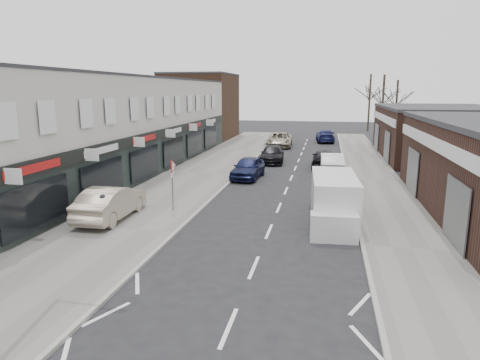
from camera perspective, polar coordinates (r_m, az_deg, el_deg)
The scene contains 18 objects.
pavement_left at distance 31.88m, azimuth -5.33°, elevation 0.86°, with size 5.50×64.00×0.12m, color slate.
pavement_right at distance 30.75m, azimuth 17.59°, elevation -0.06°, with size 3.50×64.00×0.12m, color slate.
shop_terrace_left at distance 31.79m, azimuth -18.60°, elevation 6.62°, with size 8.00×41.00×7.10m, color beige.
brick_block_far at distance 55.30m, azimuth -5.29°, elevation 9.63°, with size 8.00×10.00×8.00m, color #492F1F.
right_unit_far at distance 43.34m, azimuth 25.08°, elevation 5.64°, with size 10.00×16.00×4.50m, color #39211A.
tree_far_a at distance 56.68m, azimuth 18.19°, elevation 5.09°, with size 3.60×3.60×8.00m, color #382D26, non-canonical shape.
tree_far_b at distance 62.93m, azimuth 19.85°, elevation 5.60°, with size 3.60×3.60×7.50m, color #382D26, non-canonical shape.
tree_far_c at distance 68.51m, azimuth 16.65°, elevation 6.26°, with size 3.60×3.60×8.50m, color #382D26, non-canonical shape.
warning_sign at distance 21.66m, azimuth -8.97°, elevation 1.29°, with size 0.12×0.80×2.70m.
white_van at distance 20.55m, azimuth 12.39°, elevation -2.72°, with size 2.26×5.78×2.21m.
sedan_on_pavement at distance 21.24m, azimuth -16.85°, elevation -2.86°, with size 1.67×4.79×1.58m, color tan.
pedestrian at distance 19.92m, azimuth -17.72°, elevation -3.95°, with size 0.56×0.37×1.54m, color black.
parked_car_left_a at distance 30.23m, azimuth 1.07°, elevation 1.65°, with size 1.79×4.45×1.52m, color #121638.
parked_car_left_b at distance 37.07m, azimuth 4.30°, elevation 3.43°, with size 1.96×4.83×1.40m, color black.
parked_car_left_c at distance 47.42m, azimuth 5.32°, elevation 5.37°, with size 2.61×5.67×1.57m, color #9E967E.
parked_car_right_a at distance 32.80m, azimuth 12.13°, elevation 2.22°, with size 1.64×4.70×1.55m, color white.
parked_car_right_b at distance 34.85m, azimuth 11.10°, elevation 2.84°, with size 1.85×4.59×1.56m, color black.
parked_car_right_c at distance 52.72m, azimuth 11.29°, elevation 5.79°, with size 2.07×5.10×1.48m, color #151944.
Camera 1 is at (2.32, -7.95, 6.13)m, focal length 32.00 mm.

